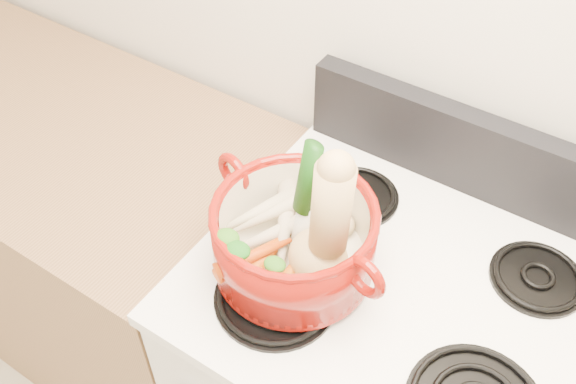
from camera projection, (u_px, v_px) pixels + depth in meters
The scene contains 22 objects.
wall_back at pixel (524, 32), 1.13m from camera, with size 3.50×0.02×2.60m, color silver.
cooktop at pixel (409, 290), 1.19m from camera, with size 0.78×0.67×0.03m, color white.
control_backsplash at pixel (482, 157), 1.29m from camera, with size 0.76×0.05×0.18m, color black.
counter_left at pixel (68, 224), 1.95m from camera, with size 1.36×0.65×0.90m, color olive.
burner_front_left at pixel (276, 296), 1.15m from camera, with size 0.22×0.22×0.02m, color black.
burner_back_left at pixel (357, 195), 1.33m from camera, with size 0.17×0.17×0.02m, color black.
burner_back_right at pixel (538, 277), 1.18m from camera, with size 0.17×0.17×0.02m, color black.
dutch_oven at pixel (294, 239), 1.14m from camera, with size 0.29×0.29×0.14m, color maroon.
pot_handle_left at pixel (233, 172), 1.19m from camera, with size 0.08×0.08×0.02m, color maroon.
pot_handle_right at pixel (365, 277), 1.02m from camera, with size 0.08×0.08×0.02m, color maroon.
squash at pixel (320, 223), 1.04m from camera, with size 0.11×0.11×0.27m, color tan, non-canonical shape.
leek at pixel (303, 202), 1.09m from camera, with size 0.04×0.04×0.25m, color beige.
ginger at pixel (326, 220), 1.19m from camera, with size 0.09×0.06×0.05m, color tan.
parsnip_0 at pixel (291, 221), 1.20m from camera, with size 0.04×0.04×0.21m, color beige.
parsnip_1 at pixel (267, 235), 1.16m from camera, with size 0.04×0.04×0.19m, color beige.
parsnip_2 at pixel (285, 225), 1.17m from camera, with size 0.04×0.04×0.20m, color beige.
parsnip_3 at pixel (255, 212), 1.18m from camera, with size 0.04×0.04×0.17m, color beige.
parsnip_4 at pixel (280, 209), 1.18m from camera, with size 0.04×0.04×0.20m, color beige.
carrot_0 at pixel (267, 257), 1.14m from camera, with size 0.03×0.03×0.17m, color #BB4B09.
carrot_1 at pixel (250, 258), 1.14m from camera, with size 0.03×0.03×0.14m, color red.
carrot_2 at pixel (297, 263), 1.11m from camera, with size 0.03×0.03×0.15m, color #C25309.
carrot_3 at pixel (254, 257), 1.12m from camera, with size 0.03×0.03×0.14m, color #BE4A09.
Camera 1 is at (0.20, 0.69, 1.91)m, focal length 40.00 mm.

